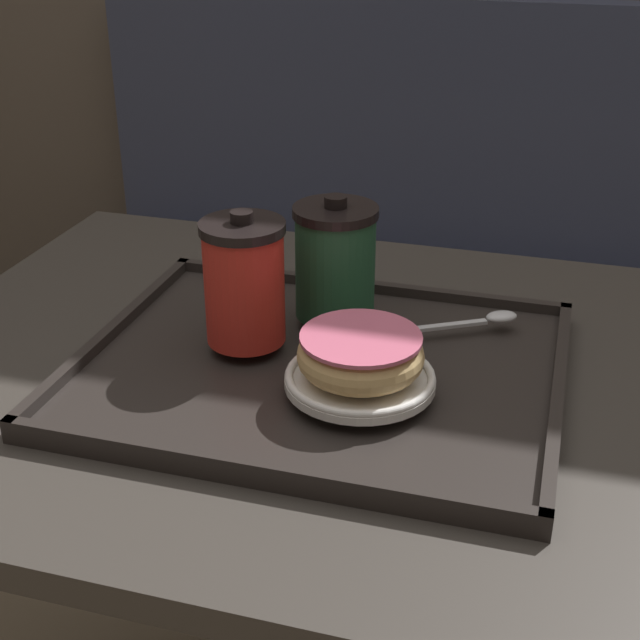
{
  "coord_description": "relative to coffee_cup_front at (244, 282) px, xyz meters",
  "views": [
    {
      "loc": [
        0.19,
        -0.78,
        1.21
      ],
      "look_at": [
        -0.03,
        -0.03,
        0.82
      ],
      "focal_mm": 50.0,
      "sensor_mm": 36.0,
      "label": 1
    }
  ],
  "objects": [
    {
      "name": "plate_with_chocolate_donut",
      "position": [
        0.14,
        -0.06,
        -0.06
      ],
      "size": [
        0.14,
        0.14,
        0.01
      ],
      "color": "white",
      "rests_on": "serving_tray"
    },
    {
      "name": "booth_bench",
      "position": [
        0.21,
        0.88,
        -0.53
      ],
      "size": [
        1.78,
        0.44,
        1.0
      ],
      "color": "#33384C",
      "rests_on": "ground_plane"
    },
    {
      "name": "donut_chocolate_glazed",
      "position": [
        0.14,
        -0.06,
        -0.03
      ],
      "size": [
        0.12,
        0.12,
        0.04
      ],
      "color": "#DBB270",
      "rests_on": "plate_with_chocolate_donut"
    },
    {
      "name": "spoon",
      "position": [
        0.23,
        0.1,
        -0.06
      ],
      "size": [
        0.13,
        0.09,
        0.01
      ],
      "rotation": [
        0.0,
        0.0,
        0.52
      ],
      "color": "silver",
      "rests_on": "serving_tray"
    },
    {
      "name": "coffee_cup_front",
      "position": [
        0.0,
        0.0,
        0.0
      ],
      "size": [
        0.09,
        0.09,
        0.14
      ],
      "color": "red",
      "rests_on": "serving_tray"
    },
    {
      "name": "serving_tray",
      "position": [
        0.08,
        -0.01,
        -0.08
      ],
      "size": [
        0.48,
        0.39,
        0.02
      ],
      "color": "#282321",
      "rests_on": "cafe_table"
    },
    {
      "name": "cafe_table",
      "position": [
        0.11,
        0.01,
        -0.26
      ],
      "size": [
        0.98,
        0.71,
        0.75
      ],
      "color": "#38332D",
      "rests_on": "ground_plane"
    },
    {
      "name": "coffee_cup_rear",
      "position": [
        0.07,
        0.08,
        -0.0
      ],
      "size": [
        0.09,
        0.09,
        0.14
      ],
      "color": "#235638",
      "rests_on": "serving_tray"
    }
  ]
}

